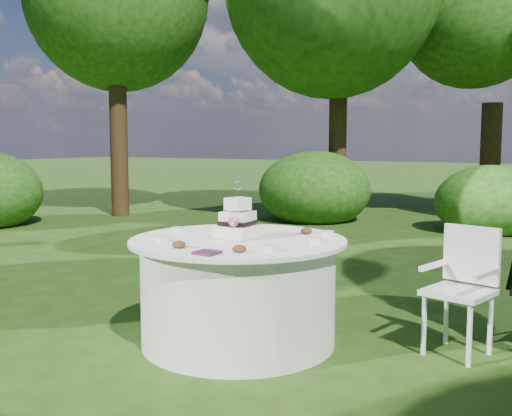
{
  "coord_description": "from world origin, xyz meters",
  "views": [
    {
      "loc": [
        2.25,
        -3.61,
        1.46
      ],
      "look_at": [
        0.15,
        0.0,
        1.0
      ],
      "focal_mm": 42.0,
      "sensor_mm": 36.0,
      "label": 1
    }
  ],
  "objects_px": {
    "napkins": "(207,253)",
    "chair": "(464,280)",
    "table": "(238,290)",
    "cake": "(238,223)"
  },
  "relations": [
    {
      "from": "table",
      "to": "cake",
      "type": "xyz_separation_m",
      "value": [
        -0.01,
        0.01,
        0.5
      ]
    },
    {
      "from": "napkins",
      "to": "table",
      "type": "xyz_separation_m",
      "value": [
        -0.15,
        0.61,
        -0.39
      ]
    },
    {
      "from": "cake",
      "to": "chair",
      "type": "height_order",
      "value": "cake"
    },
    {
      "from": "table",
      "to": "cake",
      "type": "bearing_deg",
      "value": 129.46
    },
    {
      "from": "napkins",
      "to": "chair",
      "type": "height_order",
      "value": "chair"
    },
    {
      "from": "table",
      "to": "chair",
      "type": "bearing_deg",
      "value": 22.72
    },
    {
      "from": "table",
      "to": "chair",
      "type": "height_order",
      "value": "chair"
    },
    {
      "from": "napkins",
      "to": "cake",
      "type": "relative_size",
      "value": 0.34
    },
    {
      "from": "table",
      "to": "napkins",
      "type": "bearing_deg",
      "value": -76.05
    },
    {
      "from": "napkins",
      "to": "table",
      "type": "height_order",
      "value": "napkins"
    }
  ]
}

